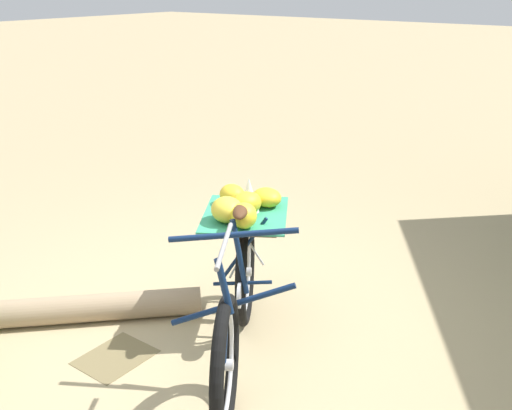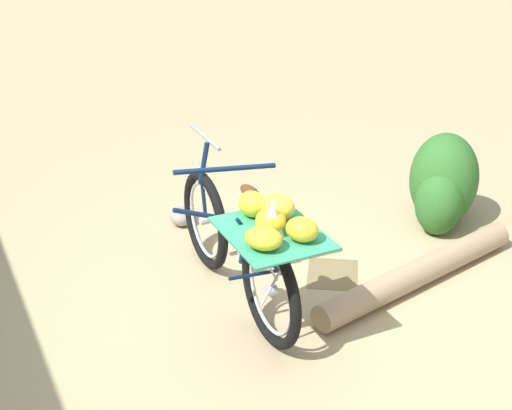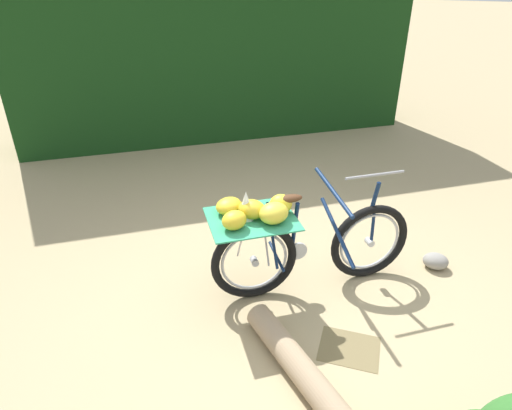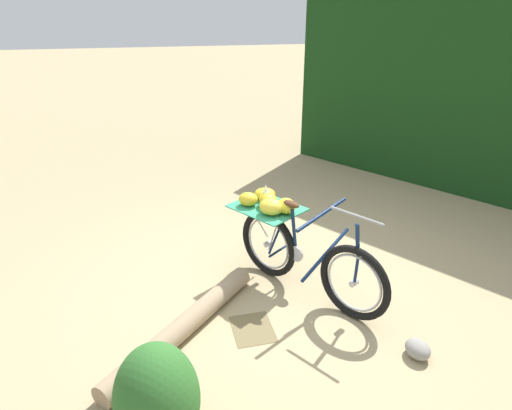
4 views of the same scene
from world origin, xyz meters
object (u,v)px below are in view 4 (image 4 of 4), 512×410
object	(u,v)px
bicycle	(295,242)
fallen_log	(184,326)
path_stone	(418,349)
shrub_cluster	(158,402)

from	to	relation	value
bicycle	fallen_log	world-z (taller)	bicycle
path_stone	shrub_cluster	bearing A→B (deg)	-82.17
bicycle	path_stone	bearing A→B (deg)	-2.76
shrub_cluster	path_stone	bearing A→B (deg)	97.83
fallen_log	path_stone	size ratio (longest dim) A/B	8.06
bicycle	fallen_log	bearing A→B (deg)	-99.90
bicycle	fallen_log	distance (m)	1.32
bicycle	shrub_cluster	xyz separation A→B (m)	(1.49, -1.41, -0.19)
bicycle	fallen_log	xyz separation A→B (m)	(0.48, -1.16, -0.43)
fallen_log	path_stone	world-z (taller)	fallen_log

